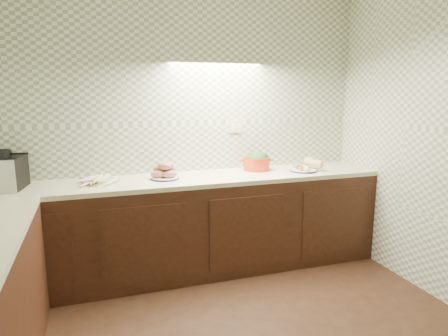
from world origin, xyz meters
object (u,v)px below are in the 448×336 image
object	(u,v)px
dutch_oven	(257,161)
onion_bowl	(167,172)
veg_plate	(306,166)
parsnip_pile	(93,180)
sweet_potato_plate	(165,172)

from	to	relation	value
dutch_oven	onion_bowl	bearing A→B (deg)	-163.88
dutch_oven	veg_plate	size ratio (longest dim) A/B	0.94
parsnip_pile	dutch_oven	xyz separation A→B (m)	(1.53, 0.10, 0.06)
parsnip_pile	sweet_potato_plate	size ratio (longest dim) A/B	1.41
veg_plate	sweet_potato_plate	bearing A→B (deg)	177.99
sweet_potato_plate	veg_plate	xyz separation A→B (m)	(1.39, -0.05, -0.02)
onion_bowl	dutch_oven	xyz separation A→B (m)	(0.89, -0.00, 0.05)
sweet_potato_plate	onion_bowl	distance (m)	0.12
parsnip_pile	veg_plate	xyz separation A→B (m)	(1.99, -0.06, 0.01)
onion_bowl	veg_plate	xyz separation A→B (m)	(1.35, -0.16, 0.01)
sweet_potato_plate	onion_bowl	bearing A→B (deg)	72.60
onion_bowl	veg_plate	world-z (taller)	veg_plate
sweet_potato_plate	veg_plate	world-z (taller)	sweet_potato_plate
veg_plate	onion_bowl	bearing A→B (deg)	173.16
parsnip_pile	onion_bowl	xyz separation A→B (m)	(0.64, 0.10, 0.01)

